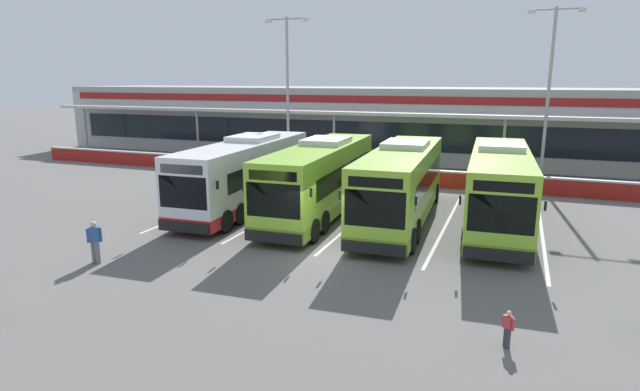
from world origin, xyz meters
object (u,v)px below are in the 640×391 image
Objects in this scene: coach_bus_left_centre at (320,180)px; pedestrian_child at (508,328)px; lamp_post_centre at (549,86)px; lamp_post_west at (288,85)px; coach_bus_right_centre at (499,188)px; pedestrian_in_dark_coat at (95,241)px; coach_bus_centre at (401,185)px; coach_bus_leftmost at (246,174)px.

coach_bus_left_centre is 14.32m from pedestrian_child.
lamp_post_west is at bearing -176.50° from lamp_post_centre.
pedestrian_child is (0.76, -11.81, -1.24)m from coach_bus_right_centre.
coach_bus_right_centre is 18.51m from lamp_post_west.
lamp_post_west reaches higher than pedestrian_child.
pedestrian_in_dark_coat is at bearing -126.73° from lamp_post_centre.
coach_bus_centre is 1.00× the size of coach_bus_right_centre.
lamp_post_west is (-15.12, 9.68, 4.50)m from coach_bus_right_centre.
coach_bus_centre and coach_bus_right_centre have the same top height.
lamp_post_centre is (14.96, 11.76, 4.50)m from coach_bus_leftmost.
pedestrian_in_dark_coat is (-13.80, -10.73, -0.91)m from coach_bus_right_centre.
coach_bus_centre is at bearing -168.97° from coach_bus_right_centre.
pedestrian_child is (14.56, -1.08, -0.33)m from pedestrian_in_dark_coat.
coach_bus_leftmost is at bearing 141.38° from pedestrian_child.
coach_bus_leftmost is 8.34m from coach_bus_centre.
coach_bus_leftmost is 1.00× the size of coach_bus_left_centre.
coach_bus_left_centre is 4.11m from coach_bus_centre.
coach_bus_right_centre is at bearing 93.69° from pedestrian_child.
pedestrian_child is (13.50, -10.79, -1.24)m from coach_bus_leftmost.
pedestrian_child is at bearing -93.70° from lamp_post_centre.
coach_bus_leftmost is at bearing 83.80° from pedestrian_in_dark_coat.
coach_bus_left_centre reaches higher than pedestrian_in_dark_coat.
lamp_post_centre is at bearing 60.26° from coach_bus_centre.
lamp_post_centre is at bearing 38.16° from coach_bus_leftmost.
coach_bus_leftmost is 17.33m from pedestrian_child.
pedestrian_child is at bearing -86.31° from coach_bus_right_centre.
coach_bus_centre is (4.11, 0.12, 0.00)m from coach_bus_left_centre.
lamp_post_west is (-10.72, 10.54, 4.50)m from coach_bus_centre.
coach_bus_right_centre is (8.52, 0.97, 0.00)m from coach_bus_left_centre.
pedestrian_child is 23.31m from lamp_post_centre.
coach_bus_centre is 1.11× the size of lamp_post_west.
coach_bus_centre is at bearing 46.42° from pedestrian_in_dark_coat.
coach_bus_right_centre is (4.40, 0.86, 0.00)m from coach_bus_centre.
coach_bus_leftmost is at bearing -179.37° from coach_bus_left_centre.
coach_bus_left_centre and coach_bus_right_centre have the same top height.
pedestrian_child is (9.28, -10.83, -1.24)m from coach_bus_left_centre.
coach_bus_leftmost is at bearing -175.42° from coach_bus_right_centre.
coach_bus_right_centre is 7.57× the size of pedestrian_in_dark_coat.
coach_bus_right_centre is at bearing 11.03° from coach_bus_centre.
lamp_post_centre is (16.01, 21.46, 5.42)m from pedestrian_in_dark_coat.
coach_bus_leftmost is 1.00× the size of coach_bus_centre.
pedestrian_in_dark_coat is (-5.28, -9.75, -0.91)m from coach_bus_left_centre.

